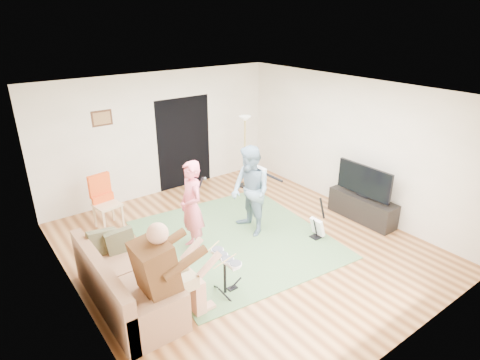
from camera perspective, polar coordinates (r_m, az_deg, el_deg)
name	(u,v)px	position (r m, az deg, el deg)	size (l,w,h in m)	color
floor	(243,245)	(7.22, 0.44, -9.29)	(6.00, 6.00, 0.00)	brown
walls	(243,175)	(6.61, 0.47, 0.68)	(5.50, 6.00, 2.70)	silver
ceiling	(244,93)	(6.23, 0.51, 12.27)	(6.00, 6.00, 0.00)	white
window_blinds	(65,204)	(5.65, -23.67, -3.13)	(2.05, 2.05, 0.00)	brown
doorway	(184,143)	(9.37, -7.96, 5.24)	(2.10, 2.10, 0.00)	black
picture_frame	(102,118)	(8.46, -19.06, 8.31)	(0.42, 0.03, 0.32)	#3F2314
area_rug	(235,239)	(7.40, -0.68, -8.35)	(3.07, 3.30, 0.02)	#4D7346
sofa	(122,288)	(6.02, -16.40, -14.55)	(0.85, 2.07, 0.84)	#9C6E4E
drummer	(171,282)	(5.47, -9.81, -14.11)	(0.97, 0.54, 1.49)	#573418
drum_kit	(225,277)	(5.99, -2.16, -13.62)	(0.35, 0.63, 0.65)	black
singer	(192,207)	(6.79, -6.88, -3.85)	(0.59, 0.39, 1.62)	#F66B80
microphone	(201,182)	(6.71, -5.57, -0.35)	(0.06, 0.06, 0.24)	black
guitarist	(250,191)	(7.26, 1.49, -1.61)	(0.81, 0.63, 1.68)	#7392A8
guitar_held	(259,173)	(7.26, 2.76, 0.95)	(0.12, 0.60, 0.26)	silver
guitar_spare	(318,227)	(7.48, 10.98, -6.53)	(0.29, 0.26, 0.80)	black
torchiere_lamp	(245,139)	(9.18, 0.70, 5.84)	(0.30, 0.30, 1.69)	black
dining_chair	(107,209)	(8.07, -18.40, -3.93)	(0.50, 0.52, 1.04)	beige
tv_cabinet	(362,208)	(8.33, 16.97, -3.78)	(0.40, 1.40, 0.50)	black
television	(364,180)	(8.06, 17.24, -0.05)	(0.06, 1.19, 0.59)	black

